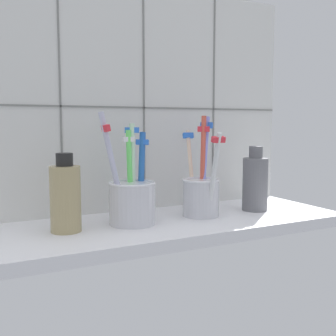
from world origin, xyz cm
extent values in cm
cube|color=silver|center=(0.00, 0.00, 1.00)|extent=(64.00, 22.00, 2.00)
cube|color=silver|center=(0.00, 12.00, 22.50)|extent=(64.00, 2.00, 45.00)
cube|color=gray|center=(-16.00, 10.90, 22.50)|extent=(0.30, 0.20, 45.00)
cube|color=gray|center=(0.00, 10.90, 22.50)|extent=(0.30, 0.20, 45.00)
cube|color=gray|center=(16.00, 10.90, 22.50)|extent=(0.30, 0.20, 45.00)
cube|color=gray|center=(0.00, 10.90, 21.90)|extent=(64.00, 0.20, 0.30)
cylinder|color=silver|center=(-6.75, 0.65, 5.44)|extent=(7.83, 7.83, 6.89)
torus|color=silver|center=(-6.75, 0.65, 8.89)|extent=(7.94, 7.94, 0.50)
cylinder|color=silver|center=(-9.98, 0.58, 11.55)|extent=(5.10, 1.39, 18.50)
cube|color=#E5333F|center=(-11.38, 0.45, 18.12)|extent=(1.18, 1.92, 1.21)
cylinder|color=silver|center=(-5.76, 2.89, 10.62)|extent=(1.87, 2.88, 16.55)
cube|color=blue|center=(-5.52, 3.55, 17.71)|extent=(2.57, 1.50, 0.98)
cylinder|color=#6BEF68|center=(-6.44, 2.42, 10.07)|extent=(0.92, 2.01, 15.41)
cube|color=white|center=(-6.43, 2.84, 16.15)|extent=(1.97, 0.84, 0.90)
cylinder|color=blue|center=(-4.14, 2.79, 9.85)|extent=(2.99, 3.48, 15.08)
cube|color=blue|center=(-3.59, 3.52, 15.59)|extent=(2.35, 2.10, 1.00)
cylinder|color=silver|center=(6.75, 0.65, 5.28)|extent=(6.66, 6.66, 6.56)
torus|color=silver|center=(6.75, 0.65, 8.56)|extent=(6.83, 6.83, 0.50)
cylinder|color=#8D91F3|center=(8.63, 2.68, 11.25)|extent=(4.28, 4.04, 17.91)
cube|color=blue|center=(9.77, 3.72, 18.51)|extent=(2.24, 2.32, 1.17)
cylinder|color=#D75543|center=(8.26, 2.55, 11.32)|extent=(2.64, 2.92, 17.96)
cube|color=#E5333F|center=(8.73, 3.11, 17.80)|extent=(2.25, 2.07, 1.04)
cylinder|color=beige|center=(7.00, 4.71, 9.95)|extent=(1.79, 5.30, 15.32)
cube|color=blue|center=(7.38, 6.56, 16.54)|extent=(2.16, 1.44, 1.18)
cylinder|color=silver|center=(6.83, -3.32, 9.84)|extent=(1.09, 4.51, 15.09)
cube|color=#E5333F|center=(6.76, -4.79, 16.17)|extent=(2.37, 1.20, 1.13)
cylinder|color=slate|center=(18.64, 0.01, 7.10)|extent=(4.84, 4.84, 10.21)
cylinder|color=slate|center=(18.64, 0.01, 13.35)|extent=(2.60, 2.60, 2.28)
cylinder|color=tan|center=(-17.88, 0.72, 7.16)|extent=(4.76, 4.76, 10.32)
cylinder|color=black|center=(-17.88, 0.72, 13.32)|extent=(2.62, 2.62, 2.00)
camera|label=1|loc=(-32.18, -62.65, 18.83)|focal=43.93mm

